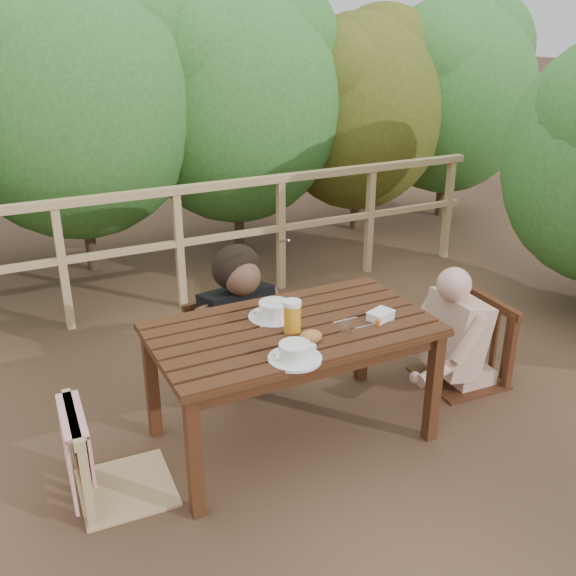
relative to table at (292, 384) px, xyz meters
name	(u,v)px	position (x,y,z in m)	size (l,w,h in m)	color
ground	(292,436)	(0.00, 0.00, -0.35)	(60.00, 60.00, 0.00)	brown
table	(292,384)	(0.00, 0.00, 0.00)	(1.49, 0.84, 0.69)	#351B0E
chair_left	(117,409)	(-0.96, -0.03, 0.14)	(0.48, 0.48, 0.96)	tan
chair_far	(225,311)	(-0.05, 0.87, 0.09)	(0.43, 0.43, 0.87)	#351B0E
chair_right	(466,309)	(1.27, 0.07, 0.16)	(0.50, 0.50, 1.01)	#351B0E
woman	(223,271)	(-0.05, 0.89, 0.37)	(0.57, 0.71, 1.42)	black
diner_right	(472,286)	(1.30, 0.07, 0.32)	(0.53, 0.66, 1.32)	tan
railing	(180,249)	(0.00, 2.00, 0.16)	(5.60, 0.10, 1.01)	tan
hedge_row	(171,55)	(0.40, 3.20, 1.55)	(6.60, 1.60, 3.80)	#2D6025
soup_near	(295,352)	(-0.15, -0.32, 0.39)	(0.26, 0.26, 0.09)	silver
soup_far	(274,310)	(-0.04, 0.15, 0.39)	(0.29, 0.29, 0.10)	white
bread_roll	(311,337)	(0.00, -0.20, 0.38)	(0.12, 0.09, 0.07)	#AE6531
beer_glass	(292,317)	(-0.03, -0.06, 0.44)	(0.09, 0.09, 0.18)	orange
tumbler	(345,330)	(0.19, -0.22, 0.38)	(0.07, 0.07, 0.08)	silver
butter_tub	(381,316)	(0.46, -0.15, 0.38)	(0.14, 0.10, 0.06)	white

